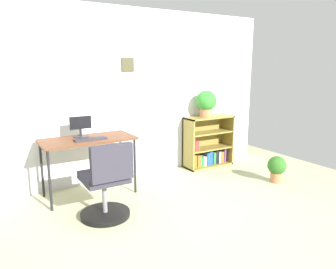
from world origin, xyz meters
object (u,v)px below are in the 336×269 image
desk (88,143)px  monitor (81,127)px  office_chair (106,187)px  potted_plant_floor (277,167)px  bookshelf_low (206,144)px  potted_plant_on_shelf (206,102)px  keyboard (91,139)px

desk → monitor: (-0.05, 0.10, 0.18)m
monitor → office_chair: size_ratio=0.31×
desk → potted_plant_floor: 2.52m
monitor → bookshelf_low: size_ratio=0.33×
office_chair → bookshelf_low: (2.02, 0.94, -0.01)m
bookshelf_low → potted_plant_floor: 1.17m
monitor → potted_plant_floor: size_ratio=0.72×
office_chair → potted_plant_on_shelf: potted_plant_on_shelf is taller
potted_plant_floor → potted_plant_on_shelf: bearing=111.3°
office_chair → potted_plant_on_shelf: size_ratio=2.05×
bookshelf_low → potted_plant_on_shelf: 0.68m
office_chair → potted_plant_on_shelf: bearing=24.6°
keyboard → bookshelf_low: size_ratio=0.48×
desk → monitor: size_ratio=4.20×
office_chair → keyboard: bearing=85.0°
monitor → bookshelf_low: monitor is taller
monitor → potted_plant_on_shelf: (1.95, 0.06, 0.18)m
desk → potted_plant_floor: (2.31, -0.89, -0.45)m
potted_plant_on_shelf → potted_plant_floor: bearing=-68.7°
monitor → bookshelf_low: 2.08m
monitor → keyboard: 0.24m
desk → office_chair: (-0.05, -0.73, -0.30)m
desk → potted_plant_floor: size_ratio=3.02×
office_chair → potted_plant_on_shelf: (1.95, 0.89, 0.67)m
desk → monitor: monitor is taller
office_chair → potted_plant_on_shelf: 2.25m
monitor → potted_plant_on_shelf: size_ratio=0.64×
desk → potted_plant_on_shelf: size_ratio=2.69×
desk → keyboard: size_ratio=2.89×
bookshelf_low → potted_plant_on_shelf: bearing=-141.0°
potted_plant_floor → monitor: bearing=157.2°
desk → bookshelf_low: bookshelf_low is taller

